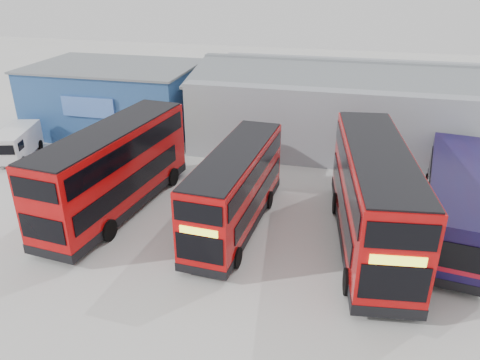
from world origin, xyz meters
TOP-DOWN VIEW (x-y plane):
  - ground_plane at (0.00, 0.00)m, footprint 120.00×120.00m
  - office_block at (-14.00, 17.99)m, footprint 12.30×8.32m
  - maintenance_shed at (8.00, 20.00)m, footprint 30.50×12.00m
  - double_decker_left at (-7.90, 5.81)m, footprint 3.88×11.14m
  - double_decker_centre at (-1.38, 5.63)m, footprint 2.96×9.72m
  - double_decker_right at (5.09, 5.56)m, footprint 4.06×11.52m
  - single_decker_blue at (9.09, 7.90)m, footprint 4.34×11.70m
  - panel_van at (-18.02, 11.09)m, footprint 2.92×4.83m

SIDE VIEW (x-z plane):
  - ground_plane at x=0.00m, z-range 0.00..0.00m
  - panel_van at x=-18.02m, z-range 0.12..2.10m
  - single_decker_blue at x=9.09m, z-range -0.01..3.09m
  - double_decker_centre at x=-1.38m, z-range -0.01..4.05m
  - double_decker_left at x=-7.90m, z-range -0.01..4.61m
  - double_decker_right at x=5.09m, z-range -0.01..4.77m
  - office_block at x=-14.00m, z-range 0.02..5.14m
  - maintenance_shed at x=8.00m, z-range -0.34..5.55m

